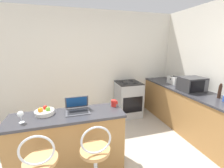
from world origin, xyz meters
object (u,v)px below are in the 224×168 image
object	(u,v)px
bar_stool_far	(96,165)
microwave	(192,84)
toaster	(174,80)
pepper_mill	(220,91)
wine_glass_short	(20,114)
laptop	(77,108)
mug_red	(114,103)
fruit_bowl	(45,112)
stove_range	(128,99)

from	to	relation	value
bar_stool_far	microwave	size ratio (longest dim) A/B	2.14
toaster	bar_stool_far	bearing A→B (deg)	-145.29
pepper_mill	wine_glass_short	xyz separation A→B (m)	(-3.08, 0.00, -0.02)
laptop	mug_red	xyz separation A→B (m)	(0.54, 0.02, -0.00)
wine_glass_short	fruit_bowl	world-z (taller)	wine_glass_short
microwave	pepper_mill	size ratio (longest dim) A/B	1.75
microwave	pepper_mill	bearing A→B (deg)	-74.82
bar_stool_far	mug_red	size ratio (longest dim) A/B	10.13
laptop	microwave	world-z (taller)	microwave
mug_red	stove_range	bearing A→B (deg)	59.31
laptop	toaster	size ratio (longest dim) A/B	1.09
microwave	pepper_mill	distance (m)	0.50
bar_stool_far	wine_glass_short	size ratio (longest dim) A/B	6.71
laptop	pepper_mill	world-z (taller)	pepper_mill
bar_stool_far	toaster	distance (m)	2.74
wine_glass_short	bar_stool_far	bearing A→B (deg)	-28.80
fruit_bowl	microwave	bearing A→B (deg)	6.58
stove_range	fruit_bowl	size ratio (longest dim) A/B	3.57
stove_range	mug_red	world-z (taller)	mug_red
bar_stool_far	fruit_bowl	distance (m)	0.95
pepper_mill	mug_red	distance (m)	1.89
pepper_mill	wine_glass_short	world-z (taller)	pepper_mill
laptop	pepper_mill	bearing A→B (deg)	-3.48
laptop	microwave	size ratio (longest dim) A/B	0.69
pepper_mill	stove_range	bearing A→B (deg)	125.10
stove_range	pepper_mill	bearing A→B (deg)	-54.90
microwave	toaster	xyz separation A→B (m)	(0.06, 0.61, -0.05)
stove_range	mug_red	bearing A→B (deg)	-120.69
microwave	fruit_bowl	distance (m)	2.74
stove_range	bar_stool_far	bearing A→B (deg)	-121.59
microwave	mug_red	distance (m)	1.78
toaster	pepper_mill	size ratio (longest dim) A/B	1.11
microwave	wine_glass_short	world-z (taller)	microwave
toaster	pepper_mill	bearing A→B (deg)	-86.36
stove_range	pepper_mill	distance (m)	1.95
pepper_mill	fruit_bowl	bearing A→B (deg)	176.53
fruit_bowl	bar_stool_far	bearing A→B (deg)	-46.98
laptop	microwave	distance (m)	2.31
bar_stool_far	microwave	distance (m)	2.40
fruit_bowl	wine_glass_short	bearing A→B (deg)	-144.33
toaster	wine_glass_short	distance (m)	3.20
wine_glass_short	mug_red	distance (m)	1.22
wine_glass_short	microwave	bearing A→B (deg)	9.27
laptop	wine_glass_short	xyz separation A→B (m)	(-0.66, -0.14, 0.05)
microwave	wine_glass_short	size ratio (longest dim) A/B	3.14
pepper_mill	wine_glass_short	size ratio (longest dim) A/B	1.79
bar_stool_far	stove_range	size ratio (longest dim) A/B	1.11
wine_glass_short	mug_red	bearing A→B (deg)	7.70
wine_glass_short	mug_red	xyz separation A→B (m)	(1.21, 0.16, -0.06)
microwave	mug_red	xyz separation A→B (m)	(-1.75, -0.32, -0.09)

